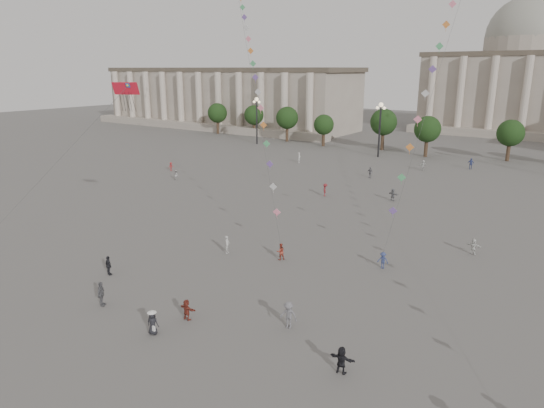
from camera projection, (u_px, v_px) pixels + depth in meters
The scene contains 26 objects.
ground at pixel (172, 329), 32.71m from camera, with size 360.00×360.00×0.00m, color #53504E.
hall_west at pixel (224, 98), 145.90m from camera, with size 84.00×26.22×17.20m.
hall_central at pixel (521, 79), 130.81m from camera, with size 48.30×34.30×35.50m.
tree_row at pixel (470, 131), 92.79m from camera, with size 137.12×5.12×8.00m.
lamp_post_far_west at pixel (257, 112), 110.78m from camera, with size 2.00×0.90×10.65m.
lamp_post_mid_west at pixel (380, 120), 94.23m from camera, with size 2.00×0.90×10.65m.
person_crowd_0 at pixel (471, 164), 84.42m from camera, with size 1.13×0.47×1.93m, color #38447F.
person_crowd_1 at pixel (177, 175), 76.09m from camera, with size 0.77×0.60×1.58m, color beige.
person_crowd_2 at pixel (171, 166), 83.07m from camera, with size 0.96×0.55×1.48m, color maroon.
person_crowd_3 at pixel (341, 360), 27.79m from camera, with size 1.54×0.49×1.66m, color black.
person_crowd_4 at pixel (423, 165), 83.36m from camera, with size 1.67×0.53×1.81m, color silver.
person_crowd_6 at pixel (289, 315), 32.62m from camera, with size 1.24×0.71×1.92m, color slate.
person_crowd_7 at pixel (474, 246), 45.70m from camera, with size 1.43×0.45×1.54m, color silver.
person_crowd_10 at pixel (299, 158), 90.08m from camera, with size 0.70×0.46×1.91m, color silver.
person_crowd_12 at pixel (393, 195), 64.17m from camera, with size 1.55×0.49×1.67m, color slate.
person_crowd_13 at pixel (227, 244), 45.90m from camera, with size 0.64×0.42×1.75m, color #ADADA9.
person_crowd_16 at pixel (370, 172), 77.67m from camera, with size 1.03×0.43×1.76m, color slate.
person_crowd_17 at pixel (325, 190), 66.52m from camera, with size 1.14×0.65×1.76m, color maroon.
tourist_1 at pixel (109, 266), 41.05m from camera, with size 1.00×0.41×1.70m, color #222227.
tourist_2 at pixel (187, 310), 33.75m from camera, with size 1.40×0.45×1.51m, color maroon.
tourist_3 at pixel (101, 294), 35.68m from camera, with size 1.11×0.46×1.89m, color #5B5B5F.
kite_flyer_0 at pixel (281, 251), 44.38m from camera, with size 0.77×0.60×1.58m, color #973829.
kite_flyer_1 at pixel (383, 260), 42.44m from camera, with size 0.97×0.56×1.51m, color navy.
hat_person at pixel (153, 322), 31.87m from camera, with size 0.92×0.74×1.69m.
dragon_kite at pixel (125, 99), 40.31m from camera, with size 2.63×8.58×21.09m.
kite_train_west at pixel (245, 23), 63.00m from camera, with size 34.43×34.29×62.80m.
Camera 1 is at (22.28, -20.06, 16.97)m, focal length 32.00 mm.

